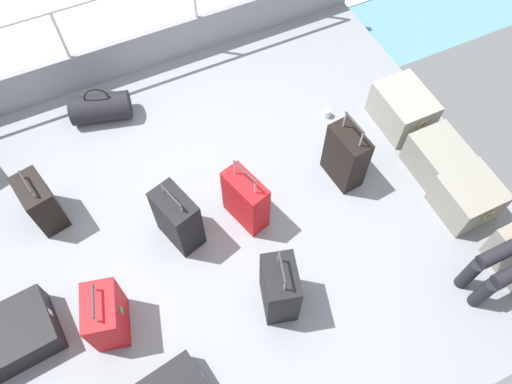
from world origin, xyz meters
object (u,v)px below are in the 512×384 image
at_px(suitcase_2, 178,219).
at_px(cargo_crate_1, 438,158).
at_px(suitcase_0, 106,316).
at_px(suitcase_4, 246,200).
at_px(suitcase_1, 280,288).
at_px(duffel_bag, 101,108).
at_px(cargo_crate_2, 467,197).
at_px(cargo_crate_0, 403,109).
at_px(suitcase_5, 41,202).
at_px(suitcase_3, 346,156).
at_px(paper_cup, 327,113).
at_px(suitcase_6, 8,339).

bearing_deg(suitcase_2, cargo_crate_1, 81.18).
bearing_deg(suitcase_0, suitcase_4, 108.02).
xyz_separation_m(cargo_crate_1, suitcase_1, (0.54, -1.96, 0.12)).
xyz_separation_m(suitcase_2, duffel_bag, (-1.63, -0.25, -0.16)).
distance_m(cargo_crate_2, duffel_bag, 3.67).
xyz_separation_m(cargo_crate_0, duffel_bag, (-1.37, -2.75, -0.05)).
distance_m(cargo_crate_1, suitcase_5, 3.66).
height_order(suitcase_0, suitcase_2, suitcase_2).
relative_size(suitcase_0, suitcase_1, 0.82).
bearing_deg(suitcase_3, paper_cup, 161.31).
height_order(suitcase_0, suitcase_4, suitcase_4).
bearing_deg(cargo_crate_1, suitcase_4, -99.44).
relative_size(cargo_crate_1, suitcase_2, 0.80).
xyz_separation_m(cargo_crate_0, suitcase_6, (0.59, -4.07, -0.06)).
relative_size(suitcase_4, duffel_bag, 1.17).
distance_m(cargo_crate_2, suitcase_2, 2.60).
height_order(suitcase_4, suitcase_5, suitcase_4).
bearing_deg(suitcase_3, duffel_bag, -131.94).
relative_size(suitcase_1, paper_cup, 7.61).
xyz_separation_m(cargo_crate_0, suitcase_3, (0.32, -0.87, 0.11)).
height_order(suitcase_2, suitcase_6, suitcase_2).
bearing_deg(paper_cup, cargo_crate_1, 30.57).
relative_size(cargo_crate_2, suitcase_6, 0.67).
height_order(suitcase_1, suitcase_5, suitcase_1).
height_order(suitcase_3, duffel_bag, suitcase_3).
xyz_separation_m(suitcase_0, suitcase_1, (0.40, 1.31, 0.04)).
height_order(cargo_crate_1, suitcase_2, suitcase_2).
xyz_separation_m(cargo_crate_2, suitcase_2, (-0.85, -2.45, 0.12)).
xyz_separation_m(suitcase_2, suitcase_5, (-0.69, -1.03, -0.04)).
bearing_deg(duffel_bag, suitcase_0, -14.45).
relative_size(cargo_crate_1, paper_cup, 5.59).
bearing_deg(suitcase_4, suitcase_5, -115.14).
height_order(cargo_crate_2, suitcase_5, suitcase_5).
relative_size(cargo_crate_0, suitcase_3, 0.77).
bearing_deg(suitcase_0, cargo_crate_0, 103.46).
height_order(cargo_crate_0, suitcase_2, suitcase_2).
height_order(cargo_crate_1, cargo_crate_2, cargo_crate_2).
bearing_deg(suitcase_2, suitcase_5, -123.95).
relative_size(cargo_crate_2, suitcase_0, 0.83).
distance_m(cargo_crate_2, suitcase_4, 2.01).
distance_m(suitcase_1, suitcase_2, 1.06).
height_order(cargo_crate_2, duffel_bag, duffel_bag).
bearing_deg(cargo_crate_1, suitcase_1, -74.50).
bearing_deg(suitcase_3, cargo_crate_1, 68.76).
height_order(suitcase_2, suitcase_4, suitcase_4).
bearing_deg(suitcase_0, duffel_bag, 165.55).
bearing_deg(suitcase_5, cargo_crate_2, 66.05).
bearing_deg(suitcase_3, suitcase_0, -78.95).
bearing_deg(duffel_bag, suitcase_1, 16.45).
xyz_separation_m(cargo_crate_1, suitcase_3, (-0.33, -0.84, 0.13)).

